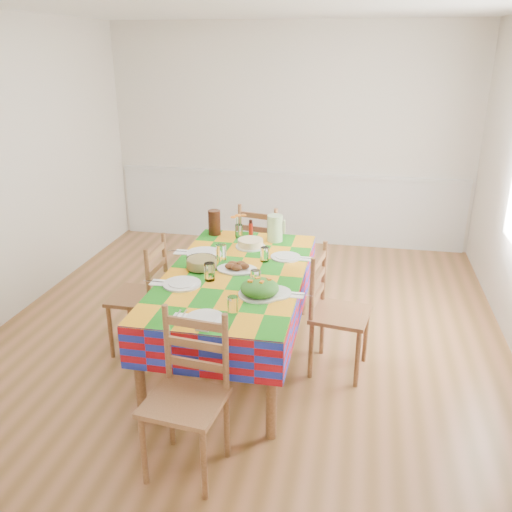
{
  "coord_description": "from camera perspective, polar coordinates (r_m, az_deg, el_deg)",
  "views": [
    {
      "loc": [
        0.91,
        -4.21,
        2.4
      ],
      "look_at": [
        0.13,
        -0.27,
        0.84
      ],
      "focal_mm": 38.0,
      "sensor_mm": 36.0,
      "label": 1
    }
  ],
  "objects": [
    {
      "name": "setting_right_far",
      "position": [
        4.45,
        2.41,
        -0.0
      ],
      "size": [
        0.47,
        0.27,
        0.12
      ],
      "rotation": [
        0.0,
        0.0,
        -1.57
      ],
      "color": "silver",
      "rests_on": "dining_table"
    },
    {
      "name": "setting_near_head",
      "position": [
        3.52,
        -4.43,
        -6.04
      ],
      "size": [
        0.41,
        0.27,
        0.12
      ],
      "color": "silver",
      "rests_on": "dining_table"
    },
    {
      "name": "tea_pitcher",
      "position": [
        5.03,
        -4.41,
        3.54
      ],
      "size": [
        0.12,
        0.12,
        0.23
      ],
      "primitive_type": "cylinder",
      "color": "black",
      "rests_on": "dining_table"
    },
    {
      "name": "chair_far",
      "position": [
        5.43,
        0.74,
        0.54
      ],
      "size": [
        0.51,
        0.5,
        0.98
      ],
      "rotation": [
        0.0,
        0.0,
        2.93
      ],
      "color": "brown",
      "rests_on": "room"
    },
    {
      "name": "dining_table",
      "position": [
        4.23,
        -2.21,
        -2.78
      ],
      "size": [
        1.06,
        1.97,
        0.77
      ],
      "color": "brown",
      "rests_on": "room"
    },
    {
      "name": "serving_utensils",
      "position": [
        4.07,
        -0.07,
        -2.42
      ],
      "size": [
        0.14,
        0.31,
        0.01
      ],
      "color": "black",
      "rests_on": "dining_table"
    },
    {
      "name": "pasta_bowl",
      "position": [
        4.27,
        -5.75,
        -0.77
      ],
      "size": [
        0.24,
        0.24,
        0.09
      ],
      "color": "white",
      "rests_on": "dining_table"
    },
    {
      "name": "salad_platter",
      "position": [
        3.8,
        0.39,
        -3.46
      ],
      "size": [
        0.3,
        0.3,
        0.13
      ],
      "color": "silver",
      "rests_on": "dining_table"
    },
    {
      "name": "setting_right_near",
      "position": [
        3.88,
        1.26,
        -3.31
      ],
      "size": [
        0.47,
        0.27,
        0.12
      ],
      "rotation": [
        0.0,
        0.0,
        -1.57
      ],
      "color": "silver",
      "rests_on": "dining_table"
    },
    {
      "name": "chair_near",
      "position": [
        3.29,
        -7.2,
        -14.52
      ],
      "size": [
        0.48,
        0.47,
        0.99
      ],
      "rotation": [
        0.0,
        0.0,
        -0.12
      ],
      "color": "brown",
      "rests_on": "room"
    },
    {
      "name": "cake",
      "position": [
        4.71,
        -0.59,
        1.33
      ],
      "size": [
        0.26,
        0.26,
        0.07
      ],
      "color": "silver",
      "rests_on": "dining_table"
    },
    {
      "name": "flower_vase",
      "position": [
        4.94,
        -1.83,
        3.03
      ],
      "size": [
        0.14,
        0.12,
        0.23
      ],
      "color": "white",
      "rests_on": "dining_table"
    },
    {
      "name": "setting_left_far",
      "position": [
        4.51,
        -4.96,
        0.31
      ],
      "size": [
        0.54,
        0.32,
        0.14
      ],
      "rotation": [
        0.0,
        0.0,
        1.57
      ],
      "color": "silver",
      "rests_on": "dining_table"
    },
    {
      "name": "chair_right",
      "position": [
        4.22,
        8.31,
        -5.95
      ],
      "size": [
        0.48,
        0.5,
        0.99
      ],
      "rotation": [
        0.0,
        0.0,
        1.42
      ],
      "color": "brown",
      "rests_on": "room"
    },
    {
      "name": "green_pitcher",
      "position": [
        4.84,
        2.01,
        2.94
      ],
      "size": [
        0.14,
        0.14,
        0.24
      ],
      "primitive_type": "cylinder",
      "color": "#B3DA9A",
      "rests_on": "dining_table"
    },
    {
      "name": "wainscot",
      "position": [
        7.02,
        3.37,
        5.34
      ],
      "size": [
        4.41,
        0.06,
        0.92
      ],
      "color": "silver",
      "rests_on": "room"
    },
    {
      "name": "room",
      "position": [
        4.43,
        -0.96,
        7.49
      ],
      "size": [
        4.58,
        5.08,
        2.78
      ],
      "color": "brown",
      "rests_on": "ground"
    },
    {
      "name": "setting_left_near",
      "position": [
        4.02,
        -6.84,
        -2.45
      ],
      "size": [
        0.51,
        0.31,
        0.14
      ],
      "rotation": [
        0.0,
        0.0,
        1.57
      ],
      "color": "silver",
      "rests_on": "dining_table"
    },
    {
      "name": "meat_platter",
      "position": [
        4.23,
        -2.02,
        -1.18
      ],
      "size": [
        0.32,
        0.23,
        0.06
      ],
      "color": "silver",
      "rests_on": "dining_table"
    },
    {
      "name": "chair_left",
      "position": [
        4.55,
        -11.85,
        -4.22
      ],
      "size": [
        0.41,
        0.43,
        0.98
      ],
      "rotation": [
        0.0,
        0.0,
        -1.57
      ],
      "color": "brown",
      "rests_on": "room"
    },
    {
      "name": "name_card",
      "position": [
        3.38,
        -5.68,
        -7.68
      ],
      "size": [
        0.08,
        0.03,
        0.02
      ],
      "primitive_type": "cube",
      "color": "silver",
      "rests_on": "dining_table"
    },
    {
      "name": "hot_sauce",
      "position": [
        4.95,
        -0.55,
        2.93
      ],
      "size": [
        0.04,
        0.04,
        0.16
      ],
      "primitive_type": "cylinder",
      "color": "red",
      "rests_on": "dining_table"
    }
  ]
}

